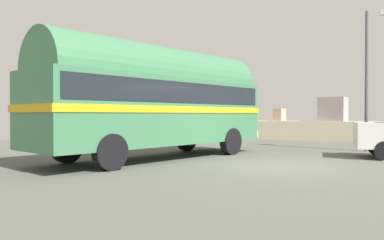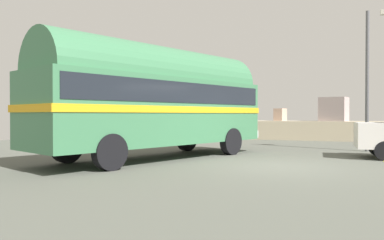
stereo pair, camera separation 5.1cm
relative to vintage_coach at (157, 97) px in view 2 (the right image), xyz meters
name	(u,v)px [view 2 (the right image)]	position (x,y,z in m)	size (l,w,h in m)	color
ground	(276,166)	(3.96, -0.48, -2.04)	(32.00, 26.00, 0.02)	#51544B
breakwater	(297,127)	(3.52, 11.33, -1.31)	(31.36, 1.87, 2.44)	tan
vintage_coach	(157,97)	(0.00, 0.00, 0.00)	(5.48, 8.85, 3.70)	black
lamp_post	(370,71)	(6.82, 5.07, 1.12)	(0.96, 0.24, 5.54)	#5B5B60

